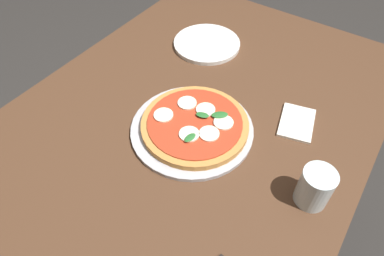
{
  "coord_description": "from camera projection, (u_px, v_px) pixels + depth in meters",
  "views": [
    {
      "loc": [
        -0.52,
        -0.38,
        1.48
      ],
      "look_at": [
        -0.01,
        -0.03,
        0.78
      ],
      "focal_mm": 32.06,
      "sensor_mm": 36.0,
      "label": 1
    }
  ],
  "objects": [
    {
      "name": "plate_white",
      "position": [
        207.0,
        44.0,
        1.2
      ],
      "size": [
        0.23,
        0.23,
        0.01
      ],
      "primitive_type": "cylinder",
      "color": "white",
      "rests_on": "dining_table"
    },
    {
      "name": "napkin",
      "position": [
        297.0,
        123.0,
        0.96
      ],
      "size": [
        0.15,
        0.12,
        0.01
      ],
      "primitive_type": "cube",
      "rotation": [
        0.0,
        0.0,
        0.25
      ],
      "color": "white",
      "rests_on": "dining_table"
    },
    {
      "name": "glass_cup",
      "position": [
        315.0,
        187.0,
        0.76
      ],
      "size": [
        0.08,
        0.08,
        0.1
      ],
      "primitive_type": "cylinder",
      "color": "silver",
      "rests_on": "dining_table"
    },
    {
      "name": "serving_tray",
      "position": [
        192.0,
        129.0,
        0.94
      ],
      "size": [
        0.34,
        0.34,
        0.01
      ],
      "primitive_type": "cylinder",
      "color": "#B2B2B7",
      "rests_on": "dining_table"
    },
    {
      "name": "ground_plane",
      "position": [
        188.0,
        237.0,
        1.54
      ],
      "size": [
        6.0,
        6.0,
        0.0
      ],
      "primitive_type": "plane",
      "color": "#2D2B28"
    },
    {
      "name": "dining_table",
      "position": [
        186.0,
        145.0,
        1.04
      ],
      "size": [
        1.41,
        0.96,
        0.77
      ],
      "color": "#4C301E",
      "rests_on": "ground_plane"
    },
    {
      "name": "pizza",
      "position": [
        195.0,
        124.0,
        0.93
      ],
      "size": [
        0.29,
        0.29,
        0.03
      ],
      "color": "#C6843F",
      "rests_on": "serving_tray"
    }
  ]
}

